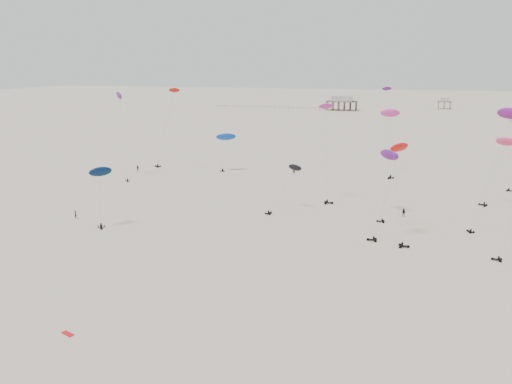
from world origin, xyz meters
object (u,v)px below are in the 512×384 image
(pavilion_small, at_px, (444,104))
(spectator_0, at_px, (76,218))
(rig_3, at_px, (101,183))
(pavilion_main, at_px, (342,104))

(pavilion_small, distance_m, spectator_0, 312.97)
(rig_3, bearing_deg, spectator_0, -50.47)
(pavilion_main, bearing_deg, pavilion_small, 23.20)
(rig_3, distance_m, spectator_0, 12.53)
(pavilion_small, relative_size, rig_3, 0.74)
(pavilion_main, distance_m, pavilion_small, 76.16)
(spectator_0, bearing_deg, pavilion_small, -59.20)
(pavilion_main, xyz_separation_m, spectator_0, (-27.80, -267.28, -4.22))
(pavilion_main, distance_m, rig_3, 270.90)
(pavilion_small, height_order, spectator_0, pavilion_small)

